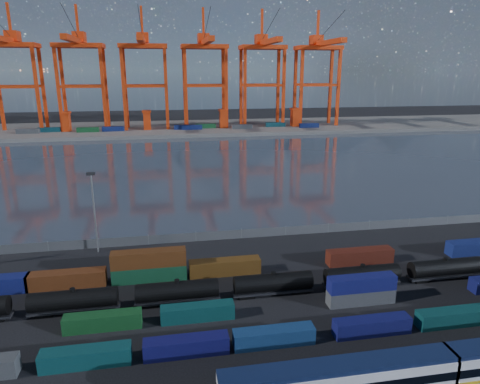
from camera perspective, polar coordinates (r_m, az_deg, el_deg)
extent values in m
plane|color=black|center=(69.81, 4.48, -14.70)|extent=(700.00, 700.00, 0.00)
plane|color=#303945|center=(167.58, -4.53, 3.64)|extent=(700.00, 700.00, 0.00)
cube|color=#514F4C|center=(270.69, -6.79, 8.48)|extent=(700.00, 70.00, 2.00)
cone|color=#1E2630|center=(1683.27, -17.76, 22.88)|extent=(1100.00, 1100.00, 520.00)
cone|color=#1E2630|center=(1683.27, -2.93, 22.53)|extent=(1040.00, 1040.00, 460.00)
cone|color=#1E2630|center=(1775.40, 10.91, 20.64)|extent=(960.00, 960.00, 380.00)
cone|color=#1E2630|center=(1922.18, 21.17, 18.32)|extent=(840.00, 840.00, 300.00)
cube|color=silver|center=(51.52, 13.14, -23.59)|extent=(26.38, 3.17, 4.01)
cube|color=#0E1836|center=(50.12, 13.32, -21.58)|extent=(26.38, 2.85, 0.53)
cube|color=black|center=(51.26, 13.17, -23.22)|extent=(26.40, 3.26, 1.06)
cube|color=#0C3F42|center=(60.05, -19.85, -20.00)|extent=(10.98, 2.23, 2.38)
cube|color=#100F4F|center=(59.08, -7.15, -19.72)|extent=(10.98, 2.23, 2.38)
cube|color=navy|center=(60.52, 4.55, -18.67)|extent=(10.98, 2.23, 2.38)
cube|color=#0F124F|center=(65.06, 17.18, -16.70)|extent=(10.98, 2.23, 2.38)
cube|color=#0B3C3C|center=(71.26, 26.54, -14.70)|extent=(10.98, 2.23, 2.38)
cube|color=#13481E|center=(66.37, -17.80, -16.07)|extent=(10.81, 2.20, 2.34)
cube|color=#0C3F3F|center=(65.74, -5.67, -15.64)|extent=(10.81, 2.20, 2.34)
cube|color=#484A4D|center=(71.90, 15.79, -13.26)|extent=(10.81, 2.20, 2.34)
cube|color=navy|center=(70.82, 15.94, -11.60)|extent=(10.81, 2.20, 2.34)
cube|color=#5D2C12|center=(79.53, -22.07, -10.74)|extent=(12.80, 2.60, 2.77)
cube|color=#13482A|center=(77.70, -11.95, -10.50)|extent=(12.80, 2.60, 2.77)
cube|color=#582D11|center=(76.52, -12.07, -8.63)|extent=(12.80, 2.60, 2.77)
cube|color=#583611|center=(78.22, -2.02, -9.95)|extent=(12.80, 2.60, 2.77)
cube|color=#4F1A0F|center=(85.42, 15.67, -8.25)|extent=(12.80, 2.60, 2.77)
cube|color=navy|center=(98.67, 29.11, -6.42)|extent=(12.80, 2.60, 2.77)
cylinder|color=black|center=(70.97, -21.31, -13.19)|extent=(12.86, 2.87, 2.87)
cylinder|color=black|center=(70.24, -21.44, -12.05)|extent=(0.79, 0.79, 0.49)
cube|color=black|center=(71.72, -21.18, -14.30)|extent=(13.35, 1.98, 0.40)
cube|color=black|center=(72.95, -24.69, -14.53)|extent=(2.47, 1.78, 0.59)
cube|color=black|center=(71.15, -17.52, -14.55)|extent=(2.47, 1.78, 0.59)
cylinder|color=black|center=(69.45, -8.37, -12.84)|extent=(12.86, 2.87, 2.87)
cylinder|color=black|center=(68.71, -8.42, -11.69)|extent=(0.79, 0.79, 0.49)
cube|color=black|center=(70.23, -8.31, -13.98)|extent=(13.35, 1.98, 0.40)
cube|color=black|center=(70.51, -12.03, -14.42)|extent=(2.47, 1.78, 0.59)
cube|color=black|center=(70.62, -4.58, -14.04)|extent=(2.47, 1.78, 0.59)
cylinder|color=black|center=(71.36, 4.44, -11.88)|extent=(12.86, 2.87, 2.87)
cylinder|color=black|center=(70.63, 4.47, -10.75)|extent=(0.79, 0.79, 0.49)
cube|color=black|center=(72.11, 4.41, -12.99)|extent=(13.35, 1.98, 0.40)
cube|color=black|center=(71.42, 0.84, -13.61)|extent=(2.47, 1.78, 0.59)
cube|color=black|center=(73.44, 7.86, -12.89)|extent=(2.47, 1.78, 0.59)
cylinder|color=black|center=(76.42, 15.96, -10.51)|extent=(12.86, 2.87, 2.87)
cylinder|color=black|center=(75.75, 16.05, -9.44)|extent=(0.79, 0.79, 0.49)
cube|color=black|center=(77.12, 15.87, -11.57)|extent=(13.35, 1.98, 0.40)
cube|color=black|center=(75.57, 12.74, -12.27)|extent=(2.47, 1.78, 0.59)
cube|color=black|center=(79.24, 18.81, -11.38)|extent=(2.47, 1.78, 0.59)
cylinder|color=black|center=(84.08, 25.63, -9.03)|extent=(12.86, 2.87, 2.87)
cylinder|color=black|center=(83.47, 25.76, -8.04)|extent=(0.79, 0.79, 0.49)
cube|color=black|center=(84.72, 25.50, -10.01)|extent=(13.35, 1.98, 0.40)
cube|color=black|center=(82.48, 22.90, -10.70)|extent=(2.47, 1.78, 0.59)
cube|color=black|center=(87.44, 27.89, -9.80)|extent=(2.47, 1.78, 0.59)
cube|color=#595B5E|center=(94.00, 0.22, -5.61)|extent=(160.00, 0.06, 2.00)
cylinder|color=slate|center=(95.77, -24.22, -6.61)|extent=(0.12, 0.12, 2.20)
cylinder|color=slate|center=(93.73, -18.26, -6.46)|extent=(0.12, 0.12, 2.20)
cylinder|color=slate|center=(92.74, -12.11, -6.23)|extent=(0.12, 0.12, 2.20)
cylinder|color=slate|center=(92.82, -5.90, -5.92)|extent=(0.12, 0.12, 2.20)
cylinder|color=slate|center=(93.97, 0.22, -5.56)|extent=(0.12, 0.12, 2.20)
cylinder|color=slate|center=(96.15, 6.11, -5.14)|extent=(0.12, 0.12, 2.20)
cylinder|color=slate|center=(99.29, 11.68, -4.70)|extent=(0.12, 0.12, 2.20)
cylinder|color=slate|center=(103.31, 16.86, -4.25)|extent=(0.12, 0.12, 2.20)
cylinder|color=slate|center=(108.11, 21.61, -3.80)|extent=(0.12, 0.12, 2.20)
cylinder|color=slate|center=(113.59, 25.92, -3.37)|extent=(0.12, 0.12, 2.20)
cylinder|color=slate|center=(89.55, -18.80, -2.85)|extent=(0.36, 0.36, 16.00)
cube|color=black|center=(87.36, -19.29, 2.32)|extent=(1.60, 0.40, 0.60)
cube|color=red|center=(265.44, -25.42, 12.02)|extent=(1.73, 1.73, 48.77)
cube|color=red|center=(278.03, -24.74, 12.21)|extent=(1.73, 1.73, 48.77)
cube|color=red|center=(268.63, -27.98, 12.27)|extent=(23.84, 1.52, 1.52)
cube|color=red|center=(281.07, -27.20, 12.45)|extent=(23.84, 1.52, 1.52)
cube|color=red|center=(275.03, -28.19, 16.90)|extent=(27.09, 15.17, 2.38)
cube|color=red|center=(262.73, -29.12, 17.39)|extent=(3.25, 52.02, 2.71)
cube|color=red|center=(279.45, -28.05, 17.88)|extent=(6.50, 8.67, 5.42)
cube|color=red|center=(278.03, -28.42, 19.55)|extent=(1.30, 1.30, 17.34)
cube|color=red|center=(262.83, -23.02, 12.27)|extent=(1.73, 1.73, 48.77)
cube|color=red|center=(275.54, -22.45, 12.44)|extent=(1.73, 1.73, 48.77)
cube|color=red|center=(258.79, -17.75, 12.72)|extent=(1.73, 1.73, 48.77)
cube|color=red|center=(271.68, -17.41, 12.87)|extent=(1.73, 1.73, 48.77)
cube|color=red|center=(260.45, -20.46, 13.04)|extent=(23.84, 1.52, 1.52)
cube|color=red|center=(273.27, -20.00, 13.17)|extent=(23.84, 1.52, 1.52)
cube|color=red|center=(267.05, -20.70, 17.80)|extent=(27.09, 15.17, 2.38)
cube|color=red|center=(254.37, -21.27, 18.38)|extent=(3.25, 52.02, 2.71)
cube|color=red|center=(271.60, -20.64, 18.79)|extent=(6.50, 8.67, 5.42)
cube|color=red|center=(270.14, -20.90, 20.52)|extent=(1.30, 1.30, 17.34)
cylinder|color=black|center=(252.40, -21.56, 20.11)|extent=(0.26, 44.61, 14.71)
cube|color=red|center=(257.63, -15.24, 12.90)|extent=(1.73, 1.73, 48.77)
cube|color=red|center=(270.58, -15.01, 13.04)|extent=(1.73, 1.73, 48.77)
cube|color=red|center=(256.77, -9.79, 13.21)|extent=(1.73, 1.73, 48.77)
cube|color=red|center=(269.76, -9.83, 13.33)|extent=(1.73, 1.73, 48.77)
cube|color=red|center=(256.83, -12.55, 13.61)|extent=(23.84, 1.52, 1.52)
cube|color=red|center=(269.82, -12.46, 13.71)|extent=(23.84, 1.52, 1.52)
cube|color=red|center=(263.52, -12.80, 18.43)|extent=(27.09, 15.17, 2.38)
cube|color=red|center=(250.66, -12.96, 19.07)|extent=(3.25, 52.02, 2.71)
cube|color=red|center=(268.13, -12.83, 19.42)|extent=(6.50, 8.67, 5.42)
cube|color=red|center=(266.65, -12.97, 21.19)|extent=(1.30, 1.30, 17.34)
cylinder|color=black|center=(248.66, -13.10, 20.84)|extent=(0.26, 44.61, 14.71)
cube|color=red|center=(257.13, -7.24, 13.31)|extent=(1.73, 1.73, 48.77)
cube|color=red|center=(270.10, -7.40, 13.43)|extent=(1.73, 1.73, 48.77)
cube|color=red|center=(259.50, -1.83, 13.45)|extent=(1.73, 1.73, 48.77)
cube|color=red|center=(272.37, -2.24, 13.56)|extent=(1.73, 1.73, 48.77)
cube|color=red|center=(257.95, -4.54, 13.94)|extent=(23.84, 1.52, 1.52)
cube|color=red|center=(270.89, -4.82, 14.02)|extent=(23.84, 1.52, 1.52)
cube|color=red|center=(264.61, -4.80, 18.74)|extent=(27.09, 15.17, 2.38)
cube|color=red|center=(251.81, -4.51, 19.38)|extent=(3.25, 52.02, 2.71)
cube|color=red|center=(269.20, -4.92, 19.72)|extent=(6.50, 8.67, 5.42)
cube|color=red|center=(267.73, -4.91, 21.49)|extent=(1.30, 1.30, 17.34)
cylinder|color=black|center=(249.81, -4.48, 21.16)|extent=(0.26, 44.61, 14.71)
cube|color=red|center=(261.36, 0.66, 13.48)|extent=(1.73, 1.73, 48.77)
cube|color=red|center=(274.13, 0.13, 13.59)|extent=(1.73, 1.73, 48.77)
cube|color=red|center=(266.84, 5.83, 13.45)|extent=(1.73, 1.73, 48.77)
cube|color=red|center=(279.36, 5.09, 13.57)|extent=(1.73, 1.73, 48.77)
cube|color=red|center=(263.75, 3.28, 14.00)|extent=(23.84, 1.52, 1.52)
cube|color=red|center=(276.42, 2.64, 14.10)|extent=(23.84, 1.52, 1.52)
cube|color=red|center=(270.27, 3.02, 18.71)|extent=(27.09, 15.17, 2.38)
cube|color=red|center=(257.75, 3.72, 19.32)|extent=(3.25, 52.02, 2.71)
cube|color=red|center=(274.77, 2.82, 19.68)|extent=(6.50, 8.67, 5.42)
cube|color=red|center=(273.32, 2.96, 21.41)|extent=(1.30, 1.30, 17.34)
cylinder|color=black|center=(255.80, 3.90, 21.04)|extent=(0.26, 44.61, 14.71)
cube|color=red|center=(270.09, 8.18, 13.40)|extent=(1.73, 1.73, 48.77)
cube|color=red|center=(282.47, 7.34, 13.53)|extent=(1.73, 1.73, 48.77)
cube|color=red|center=(278.41, 12.97, 13.24)|extent=(1.73, 1.73, 48.77)
cube|color=red|center=(290.44, 11.96, 13.39)|extent=(1.73, 1.73, 48.77)
cube|color=red|center=(273.94, 10.64, 13.84)|extent=(23.84, 1.52, 1.52)
cube|color=red|center=(286.15, 9.70, 13.96)|extent=(23.84, 1.52, 1.52)
cube|color=red|center=(280.22, 10.39, 18.38)|extent=(27.09, 15.17, 2.38)
cube|color=red|center=(268.16, 11.42, 18.92)|extent=(3.25, 52.02, 2.71)
cube|color=red|center=(284.56, 10.12, 19.34)|extent=(6.50, 8.67, 5.42)
cube|color=red|center=(283.16, 10.37, 21.00)|extent=(1.30, 1.30, 17.34)
cylinder|color=black|center=(266.29, 11.73, 20.57)|extent=(0.26, 44.61, 14.71)
cube|color=navy|center=(255.27, -6.44, 8.57)|extent=(12.00, 2.44, 2.60)
cube|color=navy|center=(265.69, 9.18, 8.75)|extent=(12.00, 2.44, 2.60)
cube|color=navy|center=(256.42, -7.43, 8.57)|extent=(12.00, 2.44, 2.60)
cube|color=#0C3842|center=(266.21, -24.09, 7.60)|extent=(12.00, 2.44, 2.60)
cube|color=#3F4244|center=(264.23, -26.43, 7.27)|extent=(12.00, 2.44, 2.60)
cube|color=#3F4244|center=(256.95, 0.29, 8.71)|extent=(12.00, 2.44, 2.60)
cube|color=#144C23|center=(257.71, -19.62, 7.82)|extent=(12.00, 2.44, 2.60)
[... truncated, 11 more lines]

